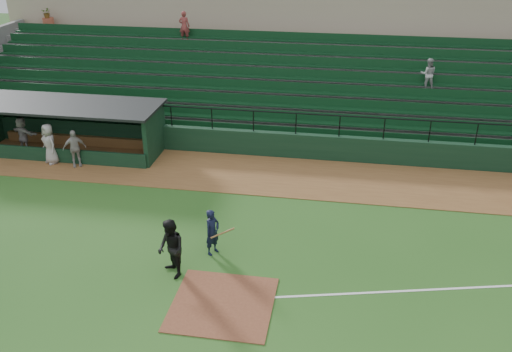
# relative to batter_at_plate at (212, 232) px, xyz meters

# --- Properties ---
(ground) EXTENTS (90.00, 90.00, 0.00)m
(ground) POSITION_rel_batter_at_plate_xyz_m (0.92, -1.63, -0.83)
(ground) COLOR #27561B
(ground) RESTS_ON ground
(warning_track) EXTENTS (40.00, 4.00, 0.03)m
(warning_track) POSITION_rel_batter_at_plate_xyz_m (0.92, 6.37, -0.81)
(warning_track) COLOR brown
(warning_track) RESTS_ON ground
(home_plate_dirt) EXTENTS (3.00, 3.00, 0.03)m
(home_plate_dirt) POSITION_rel_batter_at_plate_xyz_m (0.92, -2.63, -0.81)
(home_plate_dirt) COLOR brown
(home_plate_dirt) RESTS_ON ground
(foul_line) EXTENTS (17.49, 4.44, 0.01)m
(foul_line) POSITION_rel_batter_at_plate_xyz_m (8.92, -0.43, -0.82)
(foul_line) COLOR white
(foul_line) RESTS_ON ground
(stadium_structure) EXTENTS (38.00, 13.08, 6.40)m
(stadium_structure) POSITION_rel_batter_at_plate_xyz_m (0.92, 14.82, 1.47)
(stadium_structure) COLOR black
(stadium_structure) RESTS_ON ground
(dugout) EXTENTS (8.90, 3.20, 2.42)m
(dugout) POSITION_rel_batter_at_plate_xyz_m (-8.83, 7.93, 0.50)
(dugout) COLOR black
(dugout) RESTS_ON ground
(batter_at_plate) EXTENTS (1.11, 0.73, 1.65)m
(batter_at_plate) POSITION_rel_batter_at_plate_xyz_m (0.00, 0.00, 0.00)
(batter_at_plate) COLOR black
(batter_at_plate) RESTS_ON ground
(umpire) EXTENTS (1.20, 1.23, 1.99)m
(umpire) POSITION_rel_batter_at_plate_xyz_m (-0.98, -1.47, 0.17)
(umpire) COLOR black
(umpire) RESTS_ON ground
(dugout_player_a) EXTENTS (1.09, 0.90, 1.74)m
(dugout_player_a) POSITION_rel_batter_at_plate_xyz_m (-7.83, 5.86, 0.07)
(dugout_player_a) COLOR #A9A39E
(dugout_player_a) RESTS_ON warning_track
(dugout_player_b) EXTENTS (1.10, 1.03, 1.90)m
(dugout_player_b) POSITION_rel_batter_at_plate_xyz_m (-9.11, 6.00, 0.15)
(dugout_player_b) COLOR #A9A39E
(dugout_player_b) RESTS_ON warning_track
(dugout_player_c) EXTENTS (1.63, 0.99, 1.68)m
(dugout_player_c) POSITION_rel_batter_at_plate_xyz_m (-11.14, 7.17, 0.04)
(dugout_player_c) COLOR #A09B96
(dugout_player_c) RESTS_ON warning_track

